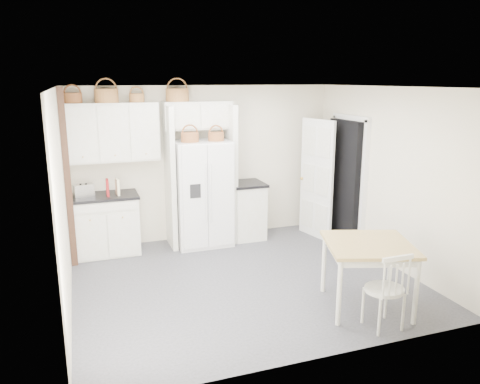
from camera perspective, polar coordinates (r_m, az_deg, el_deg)
name	(u,v)px	position (r m, az deg, el deg)	size (l,w,h in m)	color
floor	(244,280)	(6.57, 0.50, -10.66)	(4.50, 4.50, 0.00)	#353535
ceiling	(245,87)	(5.99, 0.56, 12.67)	(4.50, 4.50, 0.00)	white
wall_back	(205,163)	(8.02, -4.34, 3.52)	(4.50, 4.50, 0.00)	beige
wall_left	(62,203)	(5.80, -20.86, -1.24)	(4.00, 4.00, 0.00)	beige
wall_right	(388,177)	(7.21, 17.61, 1.78)	(4.00, 4.00, 0.00)	beige
refrigerator	(202,193)	(7.72, -4.65, -0.15)	(0.90, 0.72, 1.74)	white
base_cab_left	(106,225)	(7.67, -16.03, -3.94)	(0.98, 0.62, 0.91)	beige
base_cab_right	(246,211)	(8.12, 0.76, -2.34)	(0.53, 0.64, 0.94)	beige
dining_table	(367,275)	(5.90, 15.20, -9.74)	(0.98, 0.98, 0.82)	#A98D48
windsor_chair	(384,289)	(5.47, 17.18, -11.27)	(0.44, 0.40, 0.90)	beige
counter_left	(104,196)	(7.55, -16.27, -0.48)	(1.03, 0.66, 0.04)	black
counter_right	(246,184)	(8.00, 0.77, 1.04)	(0.58, 0.68, 0.04)	black
toaster	(84,191)	(7.47, -18.51, 0.17)	(0.29, 0.17, 0.20)	silver
cookbook_red	(107,187)	(7.44, -15.85, 0.53)	(0.04, 0.17, 0.26)	maroon
cookbook_cream	(117,187)	(7.45, -14.71, 0.59)	(0.04, 0.17, 0.25)	beige
basket_upper_a	(73,98)	(7.46, -19.71, 10.74)	(0.27, 0.27, 0.15)	brown
basket_upper_b	(106,96)	(7.48, -15.97, 11.22)	(0.35, 0.35, 0.21)	brown
basket_upper_c	(137,98)	(7.52, -12.47, 11.15)	(0.23, 0.23, 0.13)	brown
basket_bridge_a	(177,95)	(7.62, -7.65, 11.64)	(0.37, 0.37, 0.21)	brown
basket_fridge_a	(190,137)	(7.41, -6.13, 6.65)	(0.28, 0.28, 0.15)	brown
basket_fridge_b	(216,137)	(7.52, -2.94, 6.76)	(0.25, 0.25, 0.14)	brown
upper_cabinet	(113,132)	(7.52, -15.26, 7.04)	(1.40, 0.34, 0.90)	beige
bridge_cabinet	(198,115)	(7.71, -5.20, 9.29)	(1.12, 0.34, 0.45)	beige
fridge_panel_left	(170,178)	(7.62, -8.53, 1.72)	(0.08, 0.60, 2.30)	beige
fridge_panel_right	(230,174)	(7.86, -1.21, 2.25)	(0.08, 0.60, 2.30)	beige
trim_post	(68,180)	(7.12, -20.27, 1.43)	(0.09, 0.09, 2.60)	#341D16
doorway_void	(345,182)	(8.02, 12.71, 1.23)	(0.18, 0.85, 2.05)	black
door_slab	(316,179)	(8.12, 9.31, 1.54)	(0.80, 0.04, 2.05)	white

